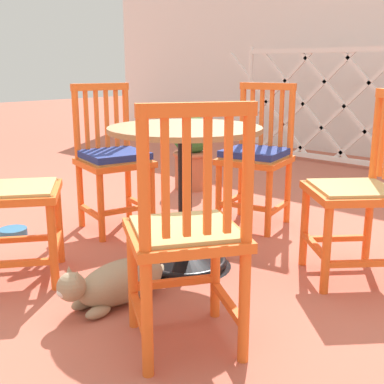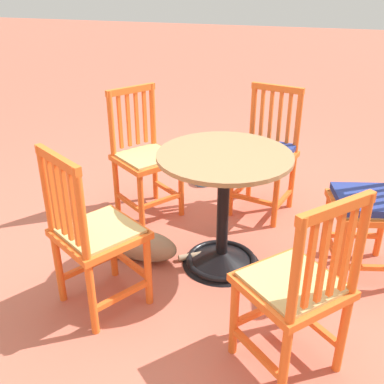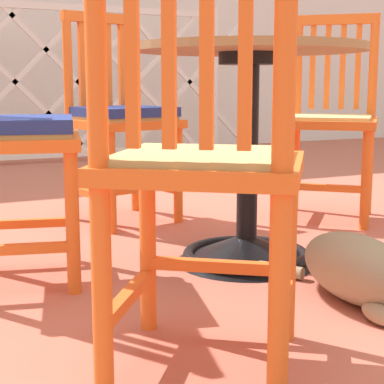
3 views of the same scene
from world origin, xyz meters
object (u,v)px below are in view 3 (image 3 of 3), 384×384
object	(u,v)px
orange_chair_tucked_in	(202,168)
tabby_cat	(366,272)
orange_chair_facing_out	(121,120)
orange_chair_at_corner	(5,136)
orange_chair_by_planter	(330,122)
cafe_table	(247,180)

from	to	relation	value
orange_chair_tucked_in	tabby_cat	size ratio (longest dim) A/B	1.24
orange_chair_facing_out	orange_chair_at_corner	distance (m)	0.91
tabby_cat	orange_chair_at_corner	bearing A→B (deg)	141.37
orange_chair_at_corner	tabby_cat	world-z (taller)	orange_chair_at_corner
orange_chair_facing_out	orange_chair_by_planter	bearing A→B (deg)	-22.90
orange_chair_at_corner	orange_chair_by_planter	distance (m)	1.50
orange_chair_tucked_in	orange_chair_by_planter	size ratio (longest dim) A/B	1.00
orange_chair_tucked_in	tabby_cat	world-z (taller)	orange_chair_tucked_in
orange_chair_facing_out	orange_chair_tucked_in	xyz separation A→B (m)	(-0.36, -1.50, -0.01)
orange_chair_facing_out	orange_chair_by_planter	size ratio (longest dim) A/B	1.00
orange_chair_tucked_in	orange_chair_by_planter	bearing A→B (deg)	43.19
orange_chair_facing_out	orange_chair_by_planter	xyz separation A→B (m)	(0.86, -0.36, -0.01)
cafe_table	orange_chair_facing_out	distance (m)	0.86
cafe_table	orange_chair_at_corner	xyz separation A→B (m)	(-0.76, 0.15, 0.16)
orange_chair_by_planter	tabby_cat	world-z (taller)	orange_chair_by_planter
orange_chair_at_corner	orange_chair_tucked_in	distance (m)	0.86
orange_chair_at_corner	orange_chair_tucked_in	xyz separation A→B (m)	(0.25, -0.82, -0.01)
cafe_table	orange_chair_facing_out	bearing A→B (deg)	100.58
cafe_table	orange_chair_facing_out	world-z (taller)	orange_chair_facing_out
orange_chair_at_corner	orange_chair_tucked_in	size ratio (longest dim) A/B	1.00
orange_chair_facing_out	tabby_cat	xyz separation A→B (m)	(0.22, -1.34, -0.35)
orange_chair_by_planter	cafe_table	bearing A→B (deg)	-146.51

